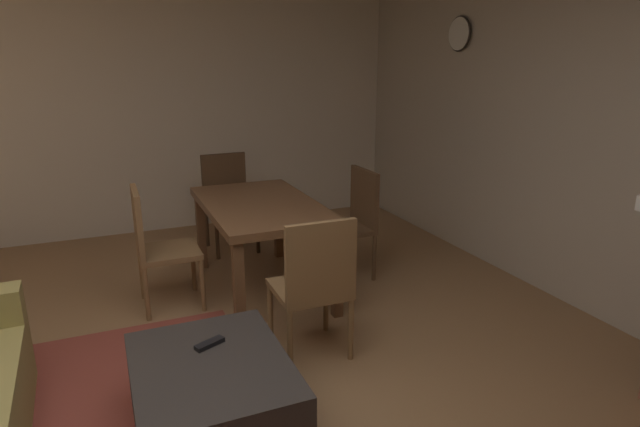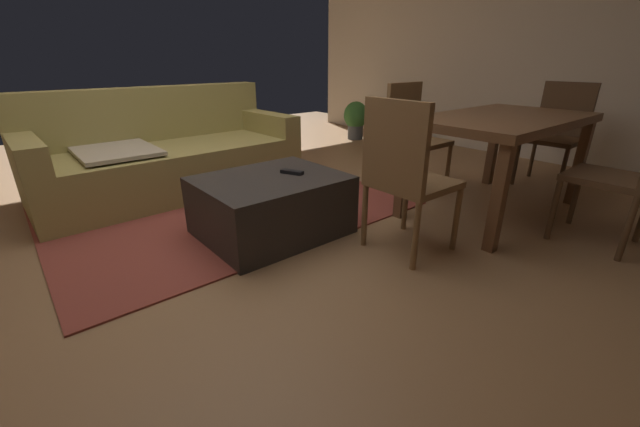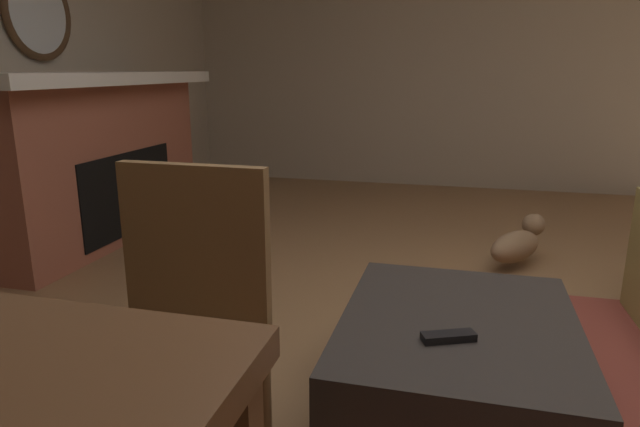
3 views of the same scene
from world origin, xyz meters
The scene contains 12 objects.
floor centered at (0.00, 0.00, 0.00)m, with size 9.31×9.31×0.00m, color olive.
wall_right_window_side centered at (3.88, 0.00, 1.42)m, with size 0.12×6.59×2.84m, color beige.
area_rug centered at (0.29, 0.46, 0.01)m, with size 2.60×2.00×0.01m, color brown.
couch centered at (0.09, 1.19, 0.31)m, with size 2.22×1.02×0.89m.
ottoman_coffee_table centered at (0.29, -0.20, 0.20)m, with size 0.92×0.74×0.40m, color #2D2826.
tv_remote centered at (0.44, -0.23, 0.41)m, with size 0.05×0.16×0.02m, color black.
dining_table centered at (1.86, -0.94, 0.65)m, with size 1.45×0.85×0.74m.
dining_chair_north centered at (1.86, -0.12, 0.52)m, with size 0.44×0.44×0.93m.
dining_chair_south centered at (1.86, -1.75, 0.52)m, with size 0.45×0.45×0.93m.
dining_chair_west centered at (0.74, -0.93, 0.52)m, with size 0.45×0.45×0.93m.
dining_chair_east centered at (2.97, -0.93, 0.52)m, with size 0.46×0.46×0.93m.
potted_plant centered at (3.09, 1.82, 0.31)m, with size 0.35×0.35×0.54m.
Camera 2 is at (-1.02, -2.28, 1.13)m, focal length 21.55 mm.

